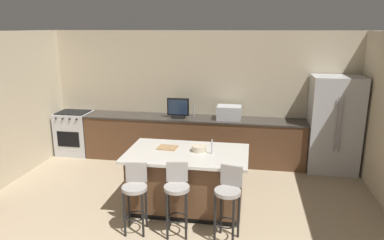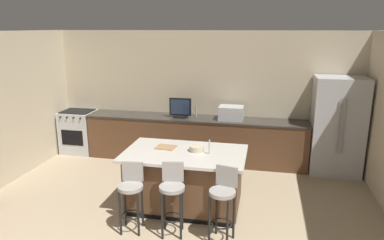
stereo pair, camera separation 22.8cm
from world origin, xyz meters
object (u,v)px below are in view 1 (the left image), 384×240
(kitchen_island, at_px, (187,180))
(microwave, at_px, (229,113))
(fruit_bowl, at_px, (199,148))
(cutting_board, at_px, (168,148))
(tv_monitor, at_px, (178,109))
(refrigerator, at_px, (334,124))
(bar_stool_right, at_px, (228,197))
(bar_stool_left, at_px, (135,192))
(bar_stool_center, at_px, (177,193))
(range_oven, at_px, (75,133))

(kitchen_island, xyz_separation_m, microwave, (0.49, 2.02, 0.60))
(fruit_bowl, bearing_deg, cutting_board, 174.08)
(microwave, height_order, tv_monitor, tv_monitor)
(kitchen_island, relative_size, refrigerator, 0.98)
(microwave, bearing_deg, bar_stool_right, -86.05)
(bar_stool_left, relative_size, bar_stool_right, 0.96)
(bar_stool_center, height_order, fruit_bowl, fruit_bowl)
(microwave, relative_size, bar_stool_right, 0.48)
(bar_stool_left, bearing_deg, kitchen_island, 45.68)
(tv_monitor, xyz_separation_m, cutting_board, (0.22, -1.83, -0.19))
(microwave, distance_m, bar_stool_center, 2.81)
(kitchen_island, bearing_deg, bar_stool_left, -127.77)
(bar_stool_left, bearing_deg, tv_monitor, 82.90)
(range_oven, xyz_separation_m, bar_stool_left, (2.32, -2.76, 0.10))
(tv_monitor, bearing_deg, bar_stool_center, -78.54)
(tv_monitor, relative_size, bar_stool_left, 0.47)
(kitchen_island, bearing_deg, bar_stool_center, -90.44)
(tv_monitor, relative_size, bar_stool_right, 0.45)
(microwave, bearing_deg, tv_monitor, -177.13)
(bar_stool_right, distance_m, cutting_board, 1.36)
(refrigerator, relative_size, bar_stool_right, 1.85)
(microwave, relative_size, cutting_board, 1.63)
(refrigerator, distance_m, range_oven, 5.40)
(bar_stool_right, xyz_separation_m, fruit_bowl, (-0.51, 0.81, 0.36))
(range_oven, bearing_deg, kitchen_island, -34.88)
(bar_stool_left, relative_size, bar_stool_center, 0.97)
(kitchen_island, height_order, bar_stool_center, bar_stool_center)
(kitchen_island, relative_size, tv_monitor, 4.07)
(kitchen_island, xyz_separation_m, bar_stool_right, (0.68, -0.73, 0.13))
(bar_stool_left, bearing_deg, range_oven, 123.51)
(range_oven, height_order, tv_monitor, tv_monitor)
(bar_stool_center, relative_size, cutting_board, 3.35)
(bar_stool_right, xyz_separation_m, cutting_board, (-1.01, 0.86, 0.32))
(tv_monitor, height_order, bar_stool_center, tv_monitor)
(refrigerator, xyz_separation_m, bar_stool_left, (-3.06, -2.71, -0.35))
(refrigerator, xyz_separation_m, bar_stool_center, (-2.49, -2.68, -0.33))
(range_oven, bearing_deg, bar_stool_left, -49.93)
(microwave, distance_m, tv_monitor, 1.04)
(tv_monitor, height_order, bar_stool_left, tv_monitor)
(refrigerator, height_order, cutting_board, refrigerator)
(microwave, relative_size, fruit_bowl, 2.14)
(tv_monitor, height_order, bar_stool_right, tv_monitor)
(microwave, bearing_deg, kitchen_island, -103.54)
(bar_stool_center, bearing_deg, range_oven, 127.35)
(refrigerator, bearing_deg, fruit_bowl, -140.79)
(range_oven, relative_size, bar_stool_left, 0.99)
(microwave, height_order, bar_stool_center, microwave)
(cutting_board, bearing_deg, microwave, 66.58)
(range_oven, bearing_deg, microwave, 0.02)
(kitchen_island, height_order, range_oven, range_oven)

